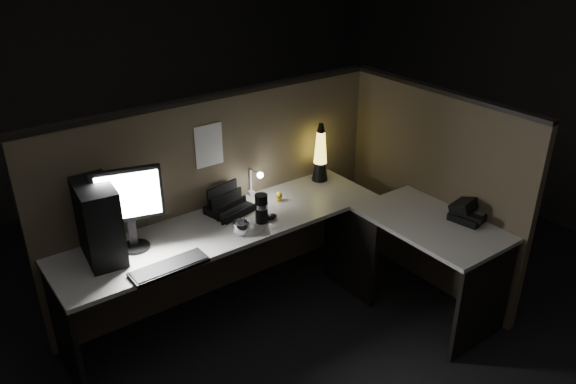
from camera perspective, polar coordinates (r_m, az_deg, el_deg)
floor at (r=3.89m, az=0.86°, el=-15.64°), size 6.00×6.00×0.00m
room_shell at (r=3.06m, az=1.06°, el=7.61°), size 6.00×6.00×6.00m
partition_back at (r=4.12m, az=-6.91°, el=-0.63°), size 2.66×0.06×1.50m
partition_right at (r=4.33m, az=14.29°, el=0.10°), size 0.06×1.66×1.50m
desk at (r=3.79m, az=0.77°, el=-5.93°), size 2.60×1.60×0.73m
pc_tower at (r=3.54m, az=-18.80°, el=-2.66°), size 0.25×0.48×0.48m
monitor at (r=3.51m, az=-15.88°, el=-0.91°), size 0.41×0.18×0.54m
keyboard at (r=3.40m, az=-11.97°, el=-7.48°), size 0.47×0.16×0.02m
mouse at (r=3.85m, az=-1.69°, el=-2.50°), size 0.09×0.07×0.03m
clip_lamp at (r=4.09m, az=-3.33°, el=1.10°), size 0.04×0.18×0.23m
organizer at (r=3.94m, az=-6.12°, el=-1.41°), size 0.32×0.29×0.21m
lava_lamp at (r=4.35m, az=3.30°, el=3.58°), size 0.13×0.13×0.47m
travel_mug at (r=3.77m, az=-2.72°, el=-1.68°), size 0.09×0.09×0.20m
steel_mug at (r=3.66m, az=-4.81°, el=-3.67°), size 0.13×0.13×0.09m
figurine at (r=4.08m, az=-0.94°, el=-0.33°), size 0.05×0.05×0.05m
pinned_paper at (r=3.87m, az=-8.04°, el=4.69°), size 0.21×0.00×0.30m
desk_phone at (r=4.03m, az=17.83°, el=-1.84°), size 0.28×0.28×0.15m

